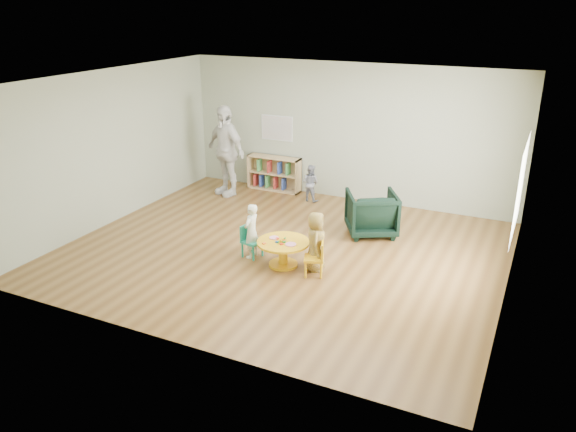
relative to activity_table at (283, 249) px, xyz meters
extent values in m
plane|color=brown|center=(-0.24, 0.50, -0.29)|extent=(7.00, 7.00, 0.00)
cube|color=white|center=(-0.24, 0.50, 2.46)|extent=(7.00, 6.00, 0.10)
cube|color=#9AA68E|center=(-0.24, 3.50, 1.11)|extent=(7.00, 0.10, 2.80)
cube|color=#9AA68E|center=(-0.24, -2.50, 1.11)|extent=(7.00, 0.10, 2.80)
cube|color=#9AA68E|center=(-3.74, 0.50, 1.11)|extent=(0.10, 6.00, 2.80)
cube|color=#9AA68E|center=(3.26, 0.50, 1.11)|extent=(0.10, 6.00, 2.80)
cube|color=silver|center=(3.24, 0.80, 1.21)|extent=(0.02, 1.60, 1.30)
cylinder|color=yellow|center=(0.00, 0.00, -0.10)|extent=(0.15, 0.15, 0.38)
cylinder|color=yellow|center=(0.00, 0.00, -0.27)|extent=(0.46, 0.46, 0.04)
cylinder|color=yellow|center=(0.00, 0.00, 0.11)|extent=(0.82, 0.82, 0.04)
cylinder|color=pink|center=(-0.18, 0.05, 0.13)|extent=(0.15, 0.15, 0.02)
cylinder|color=pink|center=(0.17, -0.07, 0.13)|extent=(0.17, 0.17, 0.02)
cylinder|color=yellow|center=(-0.02, -0.02, 0.15)|extent=(0.06, 0.13, 0.04)
cylinder|color=#178129|center=(-0.03, -0.10, 0.15)|extent=(0.03, 0.05, 0.02)
cylinder|color=#178129|center=(0.00, 0.07, 0.15)|extent=(0.03, 0.05, 0.02)
cube|color=red|center=(0.03, -0.12, 0.13)|extent=(0.06, 0.07, 0.02)
cube|color=orange|center=(-0.22, -0.22, 0.13)|extent=(0.06, 0.06, 0.02)
cube|color=#1645AA|center=(-0.07, -0.08, 0.13)|extent=(0.05, 0.05, 0.02)
cube|color=#178129|center=(0.03, -0.03, 0.13)|extent=(0.06, 0.05, 0.02)
cube|color=red|center=(-0.12, 0.04, 0.13)|extent=(0.06, 0.06, 0.02)
cube|color=orange|center=(0.01, 0.01, 0.13)|extent=(0.06, 0.06, 0.02)
cube|color=#1B9476|center=(-0.60, 0.08, -0.02)|extent=(0.34, 0.34, 0.04)
cube|color=#1B9476|center=(-0.72, 0.10, 0.13)|extent=(0.08, 0.29, 0.25)
cylinder|color=#1B9476|center=(-0.69, 0.21, -0.16)|extent=(0.03, 0.03, 0.25)
cylinder|color=#1B9476|center=(-0.73, -0.01, -0.16)|extent=(0.03, 0.03, 0.25)
cylinder|color=#1B9476|center=(-0.46, 0.17, -0.16)|extent=(0.03, 0.03, 0.25)
cylinder|color=#1B9476|center=(-0.50, -0.06, -0.16)|extent=(0.03, 0.03, 0.25)
cube|color=yellow|center=(0.56, -0.09, -0.01)|extent=(0.38, 0.38, 0.04)
cube|color=yellow|center=(0.68, -0.05, 0.13)|extent=(0.13, 0.28, 0.25)
cylinder|color=yellow|center=(0.71, -0.16, -0.16)|extent=(0.04, 0.04, 0.25)
cylinder|color=yellow|center=(0.63, 0.06, -0.16)|extent=(0.04, 0.04, 0.25)
cylinder|color=yellow|center=(0.49, -0.24, -0.16)|extent=(0.04, 0.04, 0.25)
cylinder|color=yellow|center=(0.41, -0.02, -0.16)|extent=(0.04, 0.04, 0.25)
cube|color=tan|center=(-2.42, 3.33, 0.09)|extent=(0.03, 0.30, 0.75)
cube|color=tan|center=(-1.25, 3.33, 0.09)|extent=(0.03, 0.30, 0.75)
cube|color=tan|center=(-1.84, 3.33, -0.27)|extent=(1.20, 0.30, 0.03)
cube|color=tan|center=(-1.84, 3.33, 0.45)|extent=(1.20, 0.30, 0.03)
cube|color=tan|center=(-1.84, 3.33, 0.09)|extent=(1.14, 0.28, 0.03)
cube|color=tan|center=(-1.84, 3.47, 0.09)|extent=(1.20, 0.02, 0.75)
cube|color=#B2342F|center=(-2.29, 3.31, -0.11)|extent=(0.04, 0.18, 0.26)
cube|color=#314CAC|center=(-2.14, 3.31, -0.11)|extent=(0.04, 0.18, 0.26)
cube|color=#4FAB5A|center=(-1.99, 3.31, -0.11)|extent=(0.04, 0.18, 0.26)
cube|color=#B2342F|center=(-1.79, 3.31, -0.11)|extent=(0.04, 0.18, 0.26)
cube|color=#314CAC|center=(-1.59, 3.31, -0.11)|extent=(0.04, 0.18, 0.26)
cube|color=#4FAB5A|center=(-2.19, 3.31, 0.24)|extent=(0.04, 0.18, 0.26)
cube|color=#B2342F|center=(-1.94, 3.31, 0.24)|extent=(0.04, 0.18, 0.26)
cube|color=#314CAC|center=(-1.69, 3.31, 0.24)|extent=(0.04, 0.18, 0.26)
cube|color=#4FAB5A|center=(-1.49, 3.31, 0.24)|extent=(0.04, 0.18, 0.26)
cube|color=white|center=(-1.84, 3.49, 1.06)|extent=(0.74, 0.01, 0.54)
cube|color=#FF3540|center=(-1.84, 3.48, 1.06)|extent=(0.70, 0.00, 0.50)
imported|color=black|center=(0.85, 1.84, 0.10)|extent=(1.14, 1.15, 0.78)
imported|color=white|center=(-0.60, 0.07, 0.17)|extent=(0.24, 0.35, 0.91)
imported|color=yellow|center=(0.52, 0.07, 0.19)|extent=(0.45, 0.54, 0.95)
imported|color=#1B2745|center=(-0.83, 3.00, 0.10)|extent=(0.41, 0.33, 0.77)
imported|color=white|center=(-2.63, 2.64, 0.67)|extent=(1.22, 0.84, 1.92)
camera|label=1|loc=(3.51, -7.20, 3.63)|focal=35.00mm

